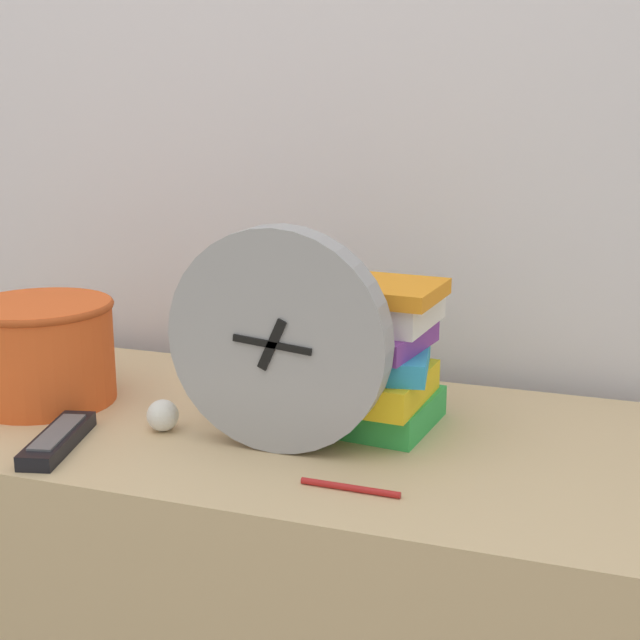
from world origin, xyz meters
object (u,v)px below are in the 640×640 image
object	(u,v)px
desk_clock	(278,340)
basket	(41,349)
pen	(350,488)
crumpled_paper_ball	(163,415)
book_stack	(360,356)
tv_remote	(58,439)

from	to	relation	value
desk_clock	basket	world-z (taller)	desk_clock
desk_clock	basket	bearing A→B (deg)	171.95
pen	basket	bearing A→B (deg)	164.12
basket	desk_clock	bearing A→B (deg)	-8.05
pen	crumpled_paper_ball	bearing A→B (deg)	161.64
desk_clock	book_stack	size ratio (longest dim) A/B	1.23
basket	pen	size ratio (longest dim) A/B	1.81
book_stack	crumpled_paper_ball	xyz separation A→B (m)	(-0.25, -0.12, -0.08)
basket	crumpled_paper_ball	size ratio (longest dim) A/B	5.00
tv_remote	crumpled_paper_ball	world-z (taller)	crumpled_paper_ball
tv_remote	crumpled_paper_ball	bearing A→B (deg)	44.01
desk_clock	pen	distance (m)	0.21
desk_clock	tv_remote	world-z (taller)	desk_clock
basket	pen	xyz separation A→B (m)	(0.54, -0.15, -0.08)
book_stack	desk_clock	bearing A→B (deg)	-120.71
book_stack	tv_remote	bearing A→B (deg)	-148.46
crumpled_paper_ball	pen	bearing A→B (deg)	-18.36
book_stack	crumpled_paper_ball	distance (m)	0.29
basket	pen	bearing A→B (deg)	-15.88
crumpled_paper_ball	basket	bearing A→B (deg)	167.47
crumpled_paper_ball	tv_remote	bearing A→B (deg)	-135.99
book_stack	crumpled_paper_ball	world-z (taller)	book_stack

